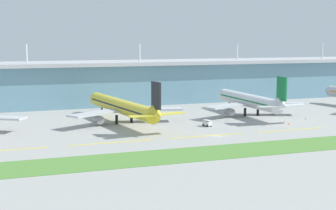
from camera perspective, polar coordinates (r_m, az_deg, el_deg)
ground_plane at (r=176.76m, az=5.50°, el=-3.51°), size 600.00×600.00×0.00m
terminal_building at (r=266.39m, az=-3.56°, el=2.66°), size 288.00×34.00×31.07m
airliner_near_middle at (r=203.11m, az=-5.16°, el=-0.23°), size 48.35×70.21×18.90m
airliner_far_middle at (r=225.22m, az=9.25°, el=0.46°), size 48.80×58.93×18.90m
taxiway_stripe_west at (r=161.56m, az=-18.22°, el=-4.90°), size 28.00×0.70×0.04m
taxiway_stripe_mid_west at (r=165.86m, az=-6.37°, el=-4.25°), size 28.00×0.70×0.04m
taxiway_stripe_centre at (r=176.72m, az=4.43°, el=-3.50°), size 28.00×0.70×0.04m
taxiway_stripe_mid_east at (r=193.04m, az=13.67°, el=-2.75°), size 28.00×0.70×0.04m
grass_verge at (r=156.69m, az=9.12°, el=-4.98°), size 300.00×18.00×0.10m
baggage_cart at (r=195.64m, az=4.44°, el=-2.05°), size 2.86×3.96×2.48m
safety_cone_left_wingtip at (r=209.83m, az=12.96°, el=-1.83°), size 0.56×0.56×0.70m
safety_cone_nose_front at (r=219.44m, az=15.27°, el=-1.50°), size 0.56×0.56×0.70m
safety_cone_right_wingtip at (r=205.22m, az=13.47°, el=-2.05°), size 0.56×0.56×0.70m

